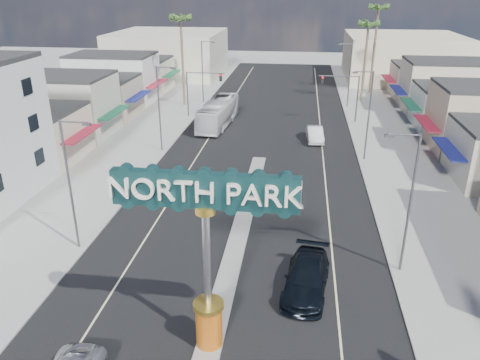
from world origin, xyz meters
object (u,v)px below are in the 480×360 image
(traffic_signal_right, at_px, (343,89))
(streetlight_r_mid, at_px, (367,112))
(streetlight_r_near, at_px, (408,198))
(palm_right_far, at_px, (378,13))
(suv_right, at_px, (306,278))
(streetlight_l_far, at_px, (203,69))
(city_bus, at_px, (218,113))
(streetlight_l_near, at_px, (71,180))
(traffic_signal_left, at_px, (201,85))
(streetlight_l_mid, at_px, (160,105))
(streetlight_r_far, at_px, (349,72))
(palm_left_far, at_px, (181,23))
(gateway_sign, at_px, (206,243))
(palm_right_mid, at_px, (368,29))
(car_parked_right, at_px, (315,134))

(traffic_signal_right, height_order, streetlight_r_mid, streetlight_r_mid)
(streetlight_r_near, xyz_separation_m, palm_right_far, (4.57, 52.00, 7.32))
(traffic_signal_right, xyz_separation_m, suv_right, (-4.44, -36.75, -3.41))
(streetlight_l_far, height_order, city_bus, streetlight_l_far)
(streetlight_l_near, distance_m, streetlight_r_near, 20.87)
(streetlight_l_near, bearing_deg, traffic_signal_left, 87.90)
(streetlight_l_mid, xyz_separation_m, streetlight_r_far, (20.87, 22.00, 0.00))
(traffic_signal_left, distance_m, palm_left_far, 10.14)
(gateway_sign, distance_m, palm_right_far, 62.20)
(palm_left_far, xyz_separation_m, city_bus, (6.75, -9.63, -9.87))
(streetlight_r_far, relative_size, city_bus, 0.77)
(palm_left_far, bearing_deg, suv_right, -67.46)
(traffic_signal_left, relative_size, streetlight_r_far, 0.67)
(streetlight_r_mid, bearing_deg, traffic_signal_left, 144.50)
(streetlight_l_near, distance_m, palm_left_far, 40.59)
(gateway_sign, distance_m, streetlight_r_far, 51.10)
(streetlight_r_near, relative_size, palm_left_far, 0.69)
(streetlight_l_mid, bearing_deg, traffic_signal_right, 35.50)
(streetlight_l_mid, distance_m, palm_right_far, 41.53)
(streetlight_r_mid, height_order, palm_right_mid, palm_right_mid)
(streetlight_r_near, bearing_deg, gateway_sign, -142.45)
(streetlight_r_near, bearing_deg, streetlight_r_far, 90.00)
(traffic_signal_left, height_order, streetlight_l_far, streetlight_l_far)
(palm_right_far, bearing_deg, streetlight_l_near, -116.06)
(streetlight_l_mid, distance_m, streetlight_r_far, 30.32)
(traffic_signal_left, xyz_separation_m, city_bus, (2.94, -3.62, -2.65))
(palm_left_far, height_order, suv_right, palm_left_far)
(streetlight_l_mid, bearing_deg, streetlight_r_far, 46.52)
(car_parked_right, bearing_deg, gateway_sign, -104.13)
(streetlight_l_mid, height_order, palm_right_far, palm_right_far)
(palm_right_far, bearing_deg, car_parked_right, -109.55)
(streetlight_l_near, distance_m, palm_right_mid, 51.92)
(city_bus, bearing_deg, streetlight_l_near, -93.18)
(streetlight_r_mid, bearing_deg, streetlight_r_near, -90.00)
(traffic_signal_right, xyz_separation_m, palm_left_far, (-22.18, 6.01, 7.22))
(palm_left_far, distance_m, suv_right, 47.50)
(streetlight_l_mid, relative_size, suv_right, 1.51)
(palm_right_far, relative_size, car_parked_right, 2.90)
(streetlight_r_near, height_order, palm_left_far, palm_left_far)
(gateway_sign, height_order, traffic_signal_left, gateway_sign)
(traffic_signal_left, xyz_separation_m, palm_right_mid, (22.18, 12.01, 6.33))
(traffic_signal_right, height_order, city_bus, traffic_signal_right)
(palm_right_far, bearing_deg, streetlight_l_far, -158.54)
(streetlight_r_far, distance_m, palm_right_mid, 7.30)
(palm_right_mid, bearing_deg, palm_left_far, -167.01)
(streetlight_r_near, bearing_deg, car_parked_right, 100.43)
(palm_left_far, height_order, palm_right_far, palm_right_far)
(streetlight_r_far, bearing_deg, traffic_signal_left, -157.80)
(streetlight_r_mid, bearing_deg, streetlight_r_far, 90.00)
(suv_right, bearing_deg, palm_right_far, 86.28)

